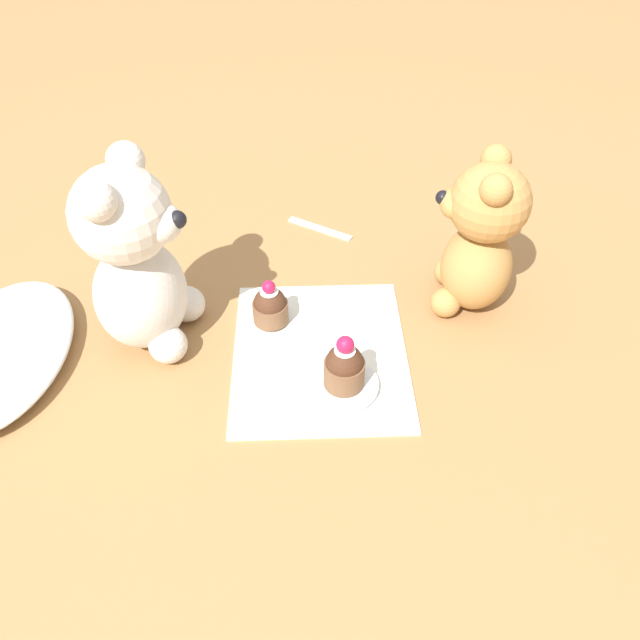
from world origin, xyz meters
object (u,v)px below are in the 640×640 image
teddy_bear_tan (480,237)px  cupcake_near_cream_bear (270,306)px  saucer_plate (344,384)px  cupcake_near_tan_bear (344,367)px  teaspoon (320,228)px  teddy_bear_cream (136,262)px

teddy_bear_tan → cupcake_near_cream_bear: teddy_bear_tan is taller
saucer_plate → cupcake_near_tan_bear: 0.03m
saucer_plate → teaspoon: (0.31, 0.02, -0.01)m
teddy_bear_tan → cupcake_near_tan_bear: bearing=-35.5°
cupcake_near_cream_bear → saucer_plate: bearing=-143.2°
cupcake_near_cream_bear → teaspoon: cupcake_near_cream_bear is taller
teddy_bear_cream → cupcake_near_cream_bear: teddy_bear_cream is taller
teaspoon → teddy_bear_tan: bearing=169.9°
cupcake_near_cream_bear → cupcake_near_tan_bear: bearing=-143.2°
teddy_bear_cream → cupcake_near_cream_bear: (0.02, -0.14, -0.09)m
cupcake_near_tan_bear → teaspoon: cupcake_near_tan_bear is taller
cupcake_near_cream_bear → saucer_plate: cupcake_near_cream_bear is taller
teddy_bear_cream → cupcake_near_tan_bear: 0.26m
saucer_plate → cupcake_near_tan_bear: (0.00, 0.00, 0.03)m
teddy_bear_cream → teaspoon: size_ratio=2.26×
saucer_plate → teddy_bear_tan: bearing=-49.3°
teddy_bear_tan → cupcake_near_cream_bear: (-0.03, 0.25, -0.07)m
teddy_bear_tan → teddy_bear_cream: bearing=-68.8°
teddy_bear_tan → teaspoon: teddy_bear_tan is taller
saucer_plate → teaspoon: bearing=2.9°
teaspoon → cupcake_near_cream_bear: bearing=103.2°
cupcake_near_cream_bear → teaspoon: 0.21m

